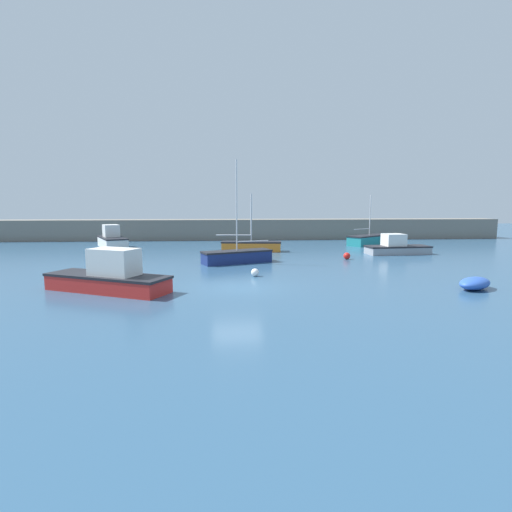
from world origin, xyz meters
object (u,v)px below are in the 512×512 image
sailboat_tall_mast (237,256)px  mooring_buoy_white (255,272)px  sailboat_twin_hulled (369,240)px  motorboat_grey_hull (110,277)px  mooring_buoy_red (347,256)px  cabin_cruiser_white (112,240)px  motorboat_with_cabin (396,247)px  sailboat_short_mast (251,246)px  fishing_dinghy_green (475,283)px

sailboat_tall_mast → mooring_buoy_white: sailboat_tall_mast is taller
sailboat_twin_hulled → mooring_buoy_white: bearing=-163.6°
motorboat_grey_hull → mooring_buoy_white: (7.21, 3.43, -0.48)m
mooring_buoy_white → mooring_buoy_red: size_ratio=0.88×
sailboat_tall_mast → mooring_buoy_white: size_ratio=15.91×
cabin_cruiser_white → mooring_buoy_white: (12.51, -16.23, -0.51)m
motorboat_with_cabin → mooring_buoy_red: size_ratio=10.40×
mooring_buoy_red → sailboat_tall_mast: bearing=-171.6°
mooring_buoy_white → sailboat_short_mast: bearing=87.4°
fishing_dinghy_green → motorboat_grey_hull: size_ratio=0.37×
mooring_buoy_white → fishing_dinghy_green: bearing=-22.5°
motorboat_grey_hull → mooring_buoy_white: size_ratio=14.24×
sailboat_twin_hulled → cabin_cruiser_white: 25.33m
motorboat_grey_hull → sailboat_tall_mast: 10.77m
sailboat_twin_hulled → sailboat_short_mast: sailboat_twin_hulled is taller
sailboat_twin_hulled → motorboat_grey_hull: size_ratio=0.83×
motorboat_grey_hull → mooring_buoy_red: motorboat_grey_hull is taller
sailboat_tall_mast → fishing_dinghy_green: bearing=117.6°
fishing_dinghy_green → motorboat_with_cabin: size_ratio=0.45×
fishing_dinghy_green → cabin_cruiser_white: 30.85m
motorboat_with_cabin → sailboat_tall_mast: size_ratio=0.74×
motorboat_with_cabin → cabin_cruiser_white: bearing=160.8°
sailboat_short_mast → mooring_buoy_white: bearing=-86.7°
fishing_dinghy_green → sailboat_tall_mast: sailboat_tall_mast is taller
sailboat_tall_mast → mooring_buoy_red: sailboat_tall_mast is taller
mooring_buoy_red → fishing_dinghy_green: bearing=-74.3°
motorboat_with_cabin → mooring_buoy_white: size_ratio=11.76×
fishing_dinghy_green → sailboat_short_mast: (-9.94, 16.38, 0.17)m
fishing_dinghy_green → sailboat_tall_mast: bearing=-73.9°
motorboat_with_cabin → sailboat_twin_hulled: bearing=83.5°
fishing_dinghy_green → motorboat_grey_hull: bearing=-36.6°
cabin_cruiser_white → motorboat_grey_hull: cabin_cruiser_white is taller
sailboat_twin_hulled → sailboat_short_mast: bearing=164.5°
mooring_buoy_white → sailboat_twin_hulled: bearing=52.4°
cabin_cruiser_white → motorboat_grey_hull: (5.30, -19.66, -0.03)m
motorboat_with_cabin → mooring_buoy_red: bearing=-154.8°
sailboat_twin_hulled → mooring_buoy_white: size_ratio=11.76×
sailboat_twin_hulled → motorboat_grey_hull: bearing=-170.9°
fishing_dinghy_green → motorboat_with_cabin: (2.00, 13.65, 0.27)m
sailboat_twin_hulled → mooring_buoy_red: size_ratio=10.39×
fishing_dinghy_green → cabin_cruiser_white: (-22.99, 20.56, 0.43)m
cabin_cruiser_white → sailboat_twin_hulled: bearing=65.7°
motorboat_with_cabin → mooring_buoy_white: bearing=-147.0°
sailboat_twin_hulled → sailboat_short_mast: (-12.28, -4.60, -0.04)m
mooring_buoy_white → mooring_buoy_red: (7.42, 6.52, 0.03)m
cabin_cruiser_white → mooring_buoy_red: 22.17m
sailboat_twin_hulled → fishing_dinghy_green: sailboat_twin_hulled is taller
mooring_buoy_white → motorboat_grey_hull: bearing=-154.6°
sailboat_short_mast → motorboat_with_cabin: 12.24m
cabin_cruiser_white → sailboat_tall_mast: bearing=21.5°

